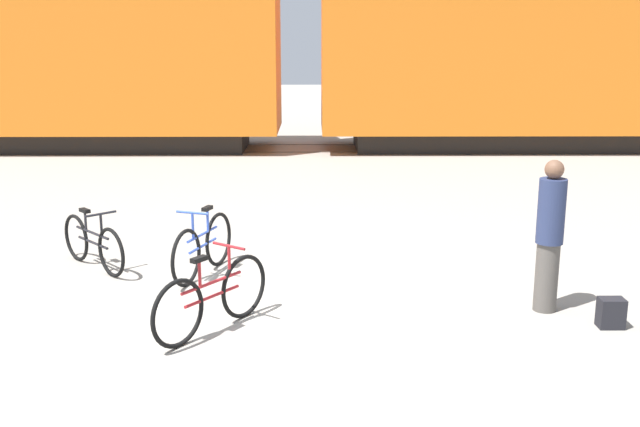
% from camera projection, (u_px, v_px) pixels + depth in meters
% --- Properties ---
extents(ground_plane, '(80.00, 80.00, 0.00)m').
position_uv_depth(ground_plane, '(283.00, 303.00, 9.15)').
color(ground_plane, gray).
extents(freight_train, '(51.98, 3.12, 5.78)m').
position_uv_depth(freight_train, '(300.00, 40.00, 20.73)').
color(freight_train, black).
rests_on(freight_train, ground_plane).
extents(rail_near, '(63.98, 0.07, 0.01)m').
position_uv_depth(rail_near, '(300.00, 152.00, 20.75)').
color(rail_near, '#4C4238').
rests_on(rail_near, ground_plane).
extents(rail_far, '(63.98, 0.07, 0.01)m').
position_uv_depth(rail_far, '(301.00, 145.00, 22.14)').
color(rail_far, '#4C4238').
rests_on(rail_far, ground_plane).
extents(bicycle_blue, '(0.61, 1.64, 0.95)m').
position_uv_depth(bicycle_blue, '(203.00, 247.00, 10.12)').
color(bicycle_blue, black).
rests_on(bicycle_blue, ground_plane).
extents(bicycle_maroon, '(1.09, 1.49, 0.93)m').
position_uv_depth(bicycle_maroon, '(213.00, 297.00, 8.20)').
color(bicycle_maroon, black).
rests_on(bicycle_maroon, ground_plane).
extents(bicycle_black, '(1.21, 1.29, 0.85)m').
position_uv_depth(bicycle_black, '(93.00, 243.00, 10.42)').
color(bicycle_black, black).
rests_on(bicycle_black, ground_plane).
extents(person_in_navy, '(0.32, 0.32, 1.81)m').
position_uv_depth(person_in_navy, '(550.00, 235.00, 8.71)').
color(person_in_navy, '#514C47').
rests_on(person_in_navy, ground_plane).
extents(backpack, '(0.28, 0.20, 0.34)m').
position_uv_depth(backpack, '(611.00, 313.00, 8.36)').
color(backpack, black).
rests_on(backpack, ground_plane).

